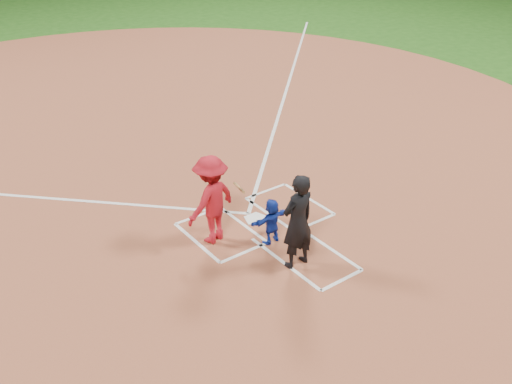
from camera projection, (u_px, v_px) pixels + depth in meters
ground at (256, 220)px, 13.02m from camera, size 120.00×120.00×0.00m
home_plate_dirt at (138, 135)px, 17.23m from camera, size 28.00×28.00×0.01m
home_plate at (256, 219)px, 13.01m from camera, size 0.60×0.60×0.02m
catcher at (272, 221)px, 11.98m from camera, size 0.96×0.35×1.02m
umpire at (298, 222)px, 11.02m from camera, size 0.75×0.50×2.02m
chalk_markings at (149, 143)px, 16.72m from camera, size 28.35×17.32×0.01m
batter_at_plate at (211, 200)px, 11.82m from camera, size 1.49×1.07×1.96m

